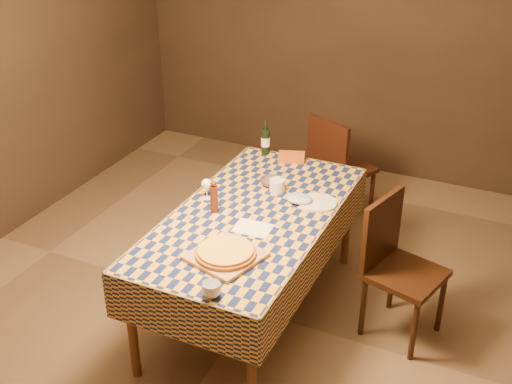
% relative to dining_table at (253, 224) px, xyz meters
% --- Properties ---
extents(room, '(5.00, 5.10, 2.70)m').
position_rel_dining_table_xyz_m(room, '(0.00, 0.00, 0.66)').
color(room, brown).
rests_on(room, ground).
extents(dining_table, '(0.94, 1.84, 0.77)m').
position_rel_dining_table_xyz_m(dining_table, '(0.00, 0.00, 0.00)').
color(dining_table, brown).
rests_on(dining_table, ground).
extents(cutting_board, '(0.44, 0.44, 0.02)m').
position_rel_dining_table_xyz_m(cutting_board, '(0.07, -0.51, 0.09)').
color(cutting_board, tan).
rests_on(cutting_board, dining_table).
extents(pizza, '(0.40, 0.40, 0.03)m').
position_rel_dining_table_xyz_m(pizza, '(0.07, -0.51, 0.12)').
color(pizza, '#945418').
rests_on(pizza, cutting_board).
extents(pepper_mill, '(0.07, 0.07, 0.22)m').
position_rel_dining_table_xyz_m(pepper_mill, '(-0.23, -0.07, 0.18)').
color(pepper_mill, '#481C10').
rests_on(pepper_mill, dining_table).
extents(bowl, '(0.17, 0.17, 0.05)m').
position_rel_dining_table_xyz_m(bowl, '(-0.05, 0.40, 0.10)').
color(bowl, '#5B414D').
rests_on(bowl, dining_table).
extents(wine_glass, '(0.07, 0.07, 0.14)m').
position_rel_dining_table_xyz_m(wine_glass, '(-0.36, 0.06, 0.18)').
color(wine_glass, white).
rests_on(wine_glass, dining_table).
extents(wine_bottle, '(0.07, 0.07, 0.27)m').
position_rel_dining_table_xyz_m(wine_bottle, '(-0.30, 0.87, 0.18)').
color(wine_bottle, black).
rests_on(wine_bottle, dining_table).
extents(deli_tub, '(0.12, 0.12, 0.09)m').
position_rel_dining_table_xyz_m(deli_tub, '(0.02, 0.34, 0.12)').
color(deli_tub, silver).
rests_on(deli_tub, dining_table).
extents(takeout_container, '(0.22, 0.19, 0.05)m').
position_rel_dining_table_xyz_m(takeout_container, '(-0.07, 0.83, 0.10)').
color(takeout_container, '#B45017').
rests_on(takeout_container, dining_table).
extents(white_plate, '(0.29, 0.29, 0.01)m').
position_rel_dining_table_xyz_m(white_plate, '(0.33, 0.29, 0.08)').
color(white_plate, silver).
rests_on(white_plate, dining_table).
extents(tumbler, '(0.13, 0.13, 0.08)m').
position_rel_dining_table_xyz_m(tumbler, '(0.17, -0.85, 0.12)').
color(tumbler, white).
rests_on(tumbler, dining_table).
extents(flour_patch, '(0.23, 0.18, 0.00)m').
position_rel_dining_table_xyz_m(flour_patch, '(0.08, -0.16, 0.08)').
color(flour_patch, white).
rests_on(flour_patch, dining_table).
extents(flour_bag, '(0.21, 0.19, 0.05)m').
position_rel_dining_table_xyz_m(flour_bag, '(0.21, 0.26, 0.10)').
color(flour_bag, '#A5B0D3').
rests_on(flour_bag, dining_table).
extents(chair_far, '(0.56, 0.56, 0.93)m').
position_rel_dining_table_xyz_m(chair_far, '(0.10, 1.41, -0.17)').
color(chair_far, black).
rests_on(chair_far, ground).
extents(chair_right, '(0.53, 0.52, 0.93)m').
position_rel_dining_table_xyz_m(chair_right, '(0.87, 0.24, -0.17)').
color(chair_right, black).
rests_on(chair_right, ground).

